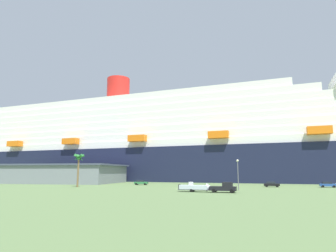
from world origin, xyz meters
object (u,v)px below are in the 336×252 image
palm_tree (79,160)px  street_lamp (238,170)px  small_boat_on_trailer (197,187)px  parked_car_green_wagon (141,182)px  pickup_truck (224,188)px  cruise_ship (189,145)px  parked_car_blue_suv (328,184)px  parked_car_black_coupe (271,184)px

palm_tree → street_lamp: 45.50m
small_boat_on_trailer → parked_car_green_wagon: (-24.15, 27.77, -0.13)m
pickup_truck → small_boat_on_trailer: pickup_truck is taller
cruise_ship → palm_tree: cruise_ship is taller
palm_tree → parked_car_blue_suv: 71.44m
street_lamp → parked_car_black_coupe: street_lamp is taller
pickup_truck → parked_car_black_coupe: (11.08, 26.19, -0.21)m
small_boat_on_trailer → palm_tree: size_ratio=0.90×
small_boat_on_trailer → palm_tree: palm_tree is taller
pickup_truck → street_lamp: (2.62, 8.17, 3.76)m
small_boat_on_trailer → palm_tree: (-36.77, 10.08, 6.87)m
parked_car_blue_suv → cruise_ship: bearing=139.6°
palm_tree → cruise_ship: bearing=71.1°
parked_car_black_coupe → parked_car_blue_suv: size_ratio=1.00×
parked_car_blue_suv → parked_car_green_wagon: same height
palm_tree → parked_car_blue_suv: (68.83, 17.80, -7.00)m
pickup_truck → parked_car_blue_suv: bearing=47.3°
cruise_ship → parked_car_green_wagon: (-7.63, -41.45, -15.97)m
pickup_truck → parked_car_green_wagon: bearing=136.9°
pickup_truck → street_lamp: 9.37m
cruise_ship → palm_tree: bearing=-108.9°
pickup_truck → parked_car_green_wagon: 41.23m
small_boat_on_trailer → parked_car_black_coupe: bearing=56.6°
parked_car_green_wagon → cruise_ship: bearing=79.6°
palm_tree → parked_car_black_coupe: size_ratio=2.23×
palm_tree → street_lamp: palm_tree is taller
street_lamp → parked_car_blue_suv: 31.18m
parked_car_black_coupe → parked_car_green_wagon: 41.23m
pickup_truck → parked_car_blue_suv: size_ratio=1.32×
small_boat_on_trailer → parked_car_green_wagon: size_ratio=1.86×
palm_tree → parked_car_black_coupe: (53.80, 15.70, -7.00)m
pickup_truck → palm_tree: 44.51m
pickup_truck → parked_car_blue_suv: 38.50m
cruise_ship → pickup_truck: bearing=-72.1°
cruise_ship → street_lamp: size_ratio=41.59×
pickup_truck → parked_car_black_coupe: bearing=67.1°
pickup_truck → palm_tree: bearing=166.2°
parked_car_black_coupe → palm_tree: bearing=-163.7°
pickup_truck → parked_car_green_wagon: pickup_truck is taller
pickup_truck → parked_car_green_wagon: size_ratio=1.23×
small_boat_on_trailer → parked_car_black_coupe: (17.03, 25.79, -0.13)m
small_boat_on_trailer → parked_car_green_wagon: small_boat_on_trailer is taller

